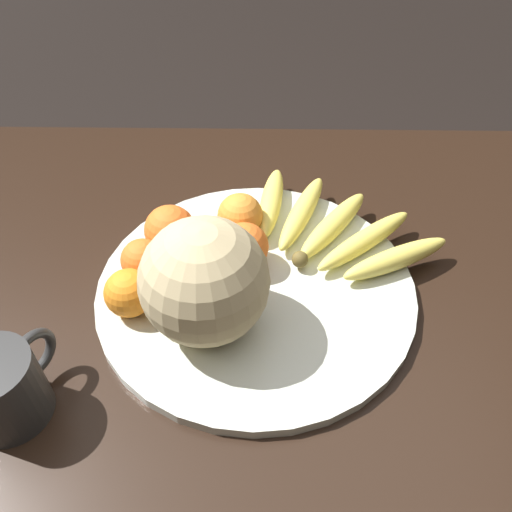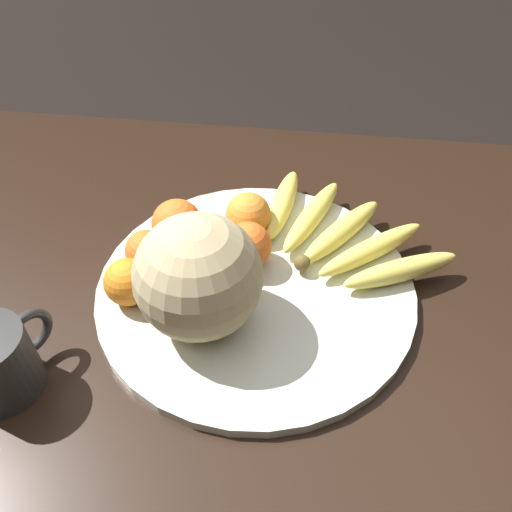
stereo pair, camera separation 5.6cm
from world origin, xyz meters
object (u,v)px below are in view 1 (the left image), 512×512
(melon, at_px, (204,281))
(orange_front_left, at_px, (170,230))
(fruit_bowl, at_px, (256,285))
(ceramic_mug, at_px, (3,388))
(kitchen_table, at_px, (232,338))
(orange_mid_center, at_px, (240,216))
(orange_back_left, at_px, (143,260))
(produce_tag, at_px, (187,293))
(orange_back_right, at_px, (245,247))
(orange_front_right, at_px, (129,293))
(banana_bunch, at_px, (330,226))

(melon, xyz_separation_m, orange_front_left, (-0.07, 0.14, -0.04))
(melon, distance_m, orange_front_left, 0.16)
(fruit_bowl, height_order, ceramic_mug, ceramic_mug)
(kitchen_table, height_order, orange_mid_center, orange_mid_center)
(melon, relative_size, ceramic_mug, 1.31)
(orange_front_left, xyz_separation_m, orange_back_left, (-0.03, -0.05, -0.01))
(kitchen_table, xyz_separation_m, produce_tag, (-0.06, -0.02, 0.13))
(orange_back_left, bearing_deg, ceramic_mug, -120.11)
(fruit_bowl, relative_size, orange_back_right, 6.45)
(orange_mid_center, xyz_separation_m, produce_tag, (-0.07, -0.13, -0.03))
(orange_front_left, relative_size, orange_back_left, 1.25)
(orange_back_left, height_order, produce_tag, orange_back_left)
(orange_back_right, distance_m, produce_tag, 0.10)
(orange_front_left, bearing_deg, orange_front_right, -107.87)
(orange_mid_center, distance_m, produce_tag, 0.15)
(kitchen_table, xyz_separation_m, orange_front_right, (-0.13, -0.05, 0.16))
(banana_bunch, xyz_separation_m, orange_front_left, (-0.24, -0.04, 0.02))
(melon, relative_size, orange_back_right, 2.30)
(orange_front_right, height_order, ceramic_mug, ceramic_mug)
(orange_front_left, xyz_separation_m, orange_back_right, (0.11, -0.03, -0.00))
(orange_back_right, height_order, ceramic_mug, ceramic_mug)
(kitchen_table, relative_size, orange_mid_center, 18.46)
(orange_back_left, bearing_deg, produce_tag, -28.54)
(banana_bunch, bearing_deg, kitchen_table, 160.48)
(orange_mid_center, distance_m, orange_back_left, 0.16)
(banana_bunch, relative_size, produce_tag, 3.31)
(kitchen_table, height_order, produce_tag, produce_tag)
(orange_front_left, relative_size, produce_tag, 0.85)
(kitchen_table, xyz_separation_m, orange_back_right, (0.02, 0.04, 0.16))
(orange_mid_center, bearing_deg, melon, -101.07)
(melon, distance_m, orange_back_left, 0.14)
(melon, height_order, orange_back_left, melon)
(orange_front_left, distance_m, orange_back_left, 0.06)
(melon, bearing_deg, orange_back_left, 138.91)
(orange_back_right, bearing_deg, kitchen_table, -119.41)
(fruit_bowl, xyz_separation_m, orange_front_left, (-0.13, 0.06, 0.04))
(produce_tag, bearing_deg, orange_back_left, 179.31)
(fruit_bowl, height_order, orange_front_left, orange_front_left)
(orange_back_right, bearing_deg, produce_tag, -142.83)
(orange_mid_center, relative_size, ceramic_mug, 0.57)
(melon, height_order, produce_tag, melon)
(kitchen_table, bearing_deg, produce_tag, -158.67)
(orange_front_right, height_order, orange_mid_center, orange_mid_center)
(orange_front_right, distance_m, orange_mid_center, 0.21)
(fruit_bowl, relative_size, orange_front_right, 6.93)
(orange_mid_center, bearing_deg, kitchen_table, -96.43)
(fruit_bowl, relative_size, orange_back_left, 7.40)
(orange_front_right, bearing_deg, orange_back_left, 84.60)
(banana_bunch, height_order, orange_mid_center, orange_mid_center)
(orange_front_left, distance_m, orange_front_right, 0.12)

